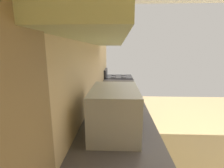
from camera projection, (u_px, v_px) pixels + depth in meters
The scene contains 7 objects.
wall_back at pixel (88, 71), 1.87m from camera, with size 4.32×0.12×2.57m, color beige.
counter_run at pixel (117, 152), 1.69m from camera, with size 3.50×0.62×0.93m.
upper_cabinets at pixel (104, 7), 1.40m from camera, with size 2.12×0.34×0.61m.
window_back_wall at pixel (4, 123), 0.41m from camera, with size 0.50×0.02×0.69m.
oven_range at pixel (118, 96), 3.68m from camera, with size 0.59×0.63×1.11m.
microwave at pixel (115, 110), 1.18m from camera, with size 0.51×0.35×0.33m.
bowl at pixel (124, 102), 1.78m from camera, with size 0.18×0.18×0.06m.
Camera 1 is at (-1.85, 1.39, 1.53)m, focal length 25.65 mm.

